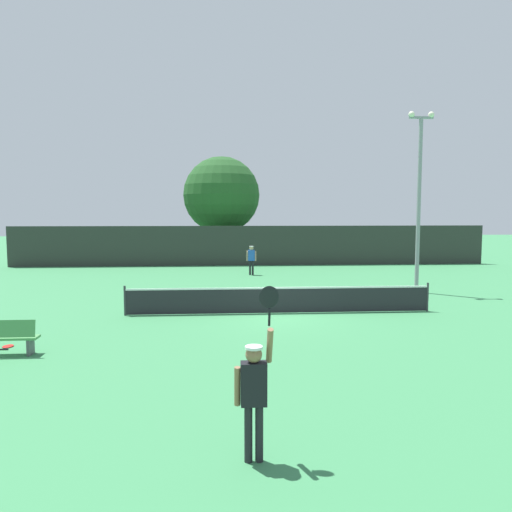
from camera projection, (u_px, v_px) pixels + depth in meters
The scene contains 13 objects.
ground_plane at pixel (279, 313), 17.86m from camera, with size 120.00×120.00×0.00m, color #387F4C.
tennis_net at pixel (279, 299), 17.81m from camera, with size 11.16×0.08×1.07m.
perimeter_fence at pixel (252, 246), 33.91m from camera, with size 32.94×0.12×2.74m, color #2D332D.
player_serving at pixel (254, 385), 7.15m from camera, with size 0.67×0.40×2.60m.
player_receiving at pixel (251, 257), 28.70m from camera, with size 0.57×0.25×1.70m.
tennis_ball at pixel (285, 299), 20.55m from camera, with size 0.07×0.07×0.07m, color #CCE033.
spare_racket at pixel (8, 346), 13.37m from camera, with size 0.28×0.52×0.04m.
courtside_bench at pixel (1, 337), 12.53m from camera, with size 1.80×0.44×0.95m.
light_pole at pixel (419, 191), 22.15m from camera, with size 1.18×0.28×8.17m.
large_tree at pixel (222, 195), 37.11m from camera, with size 5.78×5.78×7.88m.
parked_car_near at pixel (141, 249), 38.79m from camera, with size 2.27×4.35×1.69m.
parked_car_mid at pixel (273, 249), 39.24m from camera, with size 2.11×4.29×1.69m.
parked_car_far at pixel (372, 248), 39.87m from camera, with size 2.46×4.42×1.69m.
Camera 1 is at (-2.06, -17.50, 3.67)m, focal length 34.36 mm.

